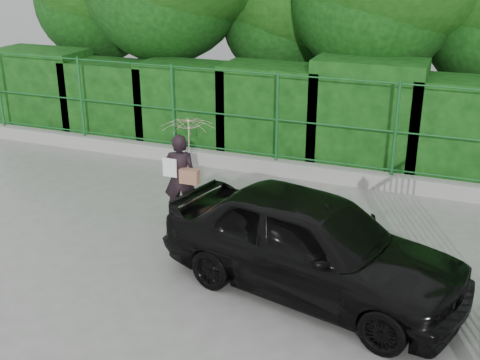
% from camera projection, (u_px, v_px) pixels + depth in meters
% --- Properties ---
extents(ground, '(80.00, 80.00, 0.00)m').
position_uv_depth(ground, '(151.00, 275.00, 8.53)').
color(ground, gray).
extents(kerb, '(14.00, 0.25, 0.30)m').
position_uv_depth(kerb, '(257.00, 165.00, 12.38)').
color(kerb, '#9E9E99').
rests_on(kerb, ground).
extents(fence, '(14.13, 0.06, 1.80)m').
position_uv_depth(fence, '(268.00, 116.00, 11.92)').
color(fence, '#165824').
rests_on(fence, kerb).
extents(hedge, '(14.20, 1.20, 2.28)m').
position_uv_depth(hedge, '(280.00, 113.00, 12.89)').
color(hedge, black).
rests_on(hedge, ground).
extents(woman, '(0.91, 0.89, 1.79)m').
position_uv_depth(woman, '(186.00, 154.00, 9.84)').
color(woman, black).
rests_on(woman, ground).
extents(car, '(4.41, 2.61, 1.41)m').
position_uv_depth(car, '(312.00, 243.00, 7.92)').
color(car, black).
rests_on(car, ground).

